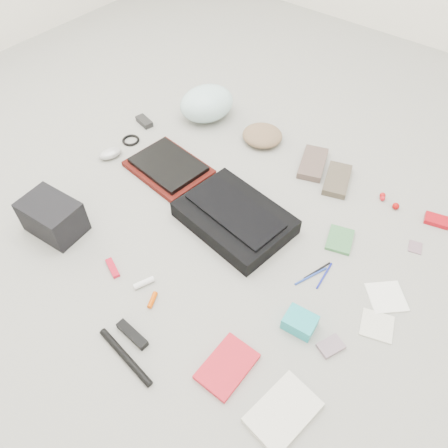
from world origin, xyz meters
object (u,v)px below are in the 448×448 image
Objects in this scene: laptop at (168,165)px; camera_bag at (53,217)px; book_red at (227,366)px; accordion_wallet at (300,322)px; bike_helmet at (207,103)px; messenger_bag at (235,218)px.

laptop is 1.37× the size of camera_bag.
laptop is 0.97m from book_red.
accordion_wallet is (0.10, 0.27, 0.02)m from book_red.
laptop is 2.94× the size of accordion_wallet.
laptop is at bearing -52.08° from bike_helmet.
laptop is 1.10× the size of bike_helmet.
messenger_bag is 4.16× the size of accordion_wallet.
book_red is at bearing -29.58° from laptop.
accordion_wallet is at bearing 69.03° from book_red.
accordion_wallet is at bearing 8.23° from camera_bag.
camera_bag is 1.03m from accordion_wallet.
bike_helmet is (-0.12, 0.42, 0.05)m from laptop.
bike_helmet is (-0.56, 0.49, 0.05)m from messenger_bag.
accordion_wallet is (0.45, -0.23, -0.01)m from messenger_bag.
bike_helmet reaches higher than accordion_wallet.
book_red is (0.79, -0.57, -0.02)m from laptop.
camera_bag reaches higher than accordion_wallet.
accordion_wallet is at bearing -12.41° from laptop.
camera_bag reaches higher than messenger_bag.
messenger_bag is 1.41× the size of laptop.
camera_bag is 1.18× the size of book_red.
accordion_wallet is at bearing -13.74° from bike_helmet.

